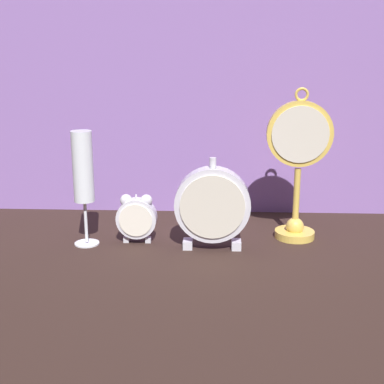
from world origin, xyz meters
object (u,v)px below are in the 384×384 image
mantel_clock_silver (212,205)px  pocket_watch_on_stand (298,166)px  alarm_clock_twin_bell (137,216)px  champagne_flute (83,174)px

mantel_clock_silver → pocket_watch_on_stand: bearing=22.4°
pocket_watch_on_stand → alarm_clock_twin_bell: (-0.35, -0.05, -0.10)m
alarm_clock_twin_bell → champagne_flute: (-0.11, -0.01, 0.10)m
pocket_watch_on_stand → mantel_clock_silver: size_ratio=1.69×
pocket_watch_on_stand → mantel_clock_silver: 0.21m
mantel_clock_silver → champagne_flute: bearing=176.9°
alarm_clock_twin_bell → mantel_clock_silver: (0.16, -0.03, 0.04)m
pocket_watch_on_stand → mantel_clock_silver: (-0.18, -0.08, -0.07)m
alarm_clock_twin_bell → mantel_clock_silver: size_ratio=0.55×
alarm_clock_twin_bell → mantel_clock_silver: 0.17m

